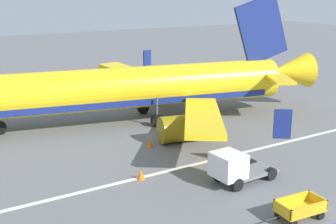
{
  "coord_description": "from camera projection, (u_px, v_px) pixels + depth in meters",
  "views": [
    {
      "loc": [
        -19.48,
        -11.07,
        11.63
      ],
      "look_at": [
        -2.69,
        16.08,
        2.8
      ],
      "focal_mm": 47.5,
      "sensor_mm": 36.0,
      "label": 1
    }
  ],
  "objects": [
    {
      "name": "apron_stripe",
      "position": [
        228.0,
        156.0,
        32.04
      ],
      "size": [
        120.0,
        0.36,
        0.01
      ],
      "primitive_type": "cube",
      "color": "silver",
      "rests_on": "ground"
    },
    {
      "name": "airplane",
      "position": [
        134.0,
        88.0,
        39.8
      ],
      "size": [
        37.39,
        30.24,
        11.34
      ],
      "color": "yellow",
      "rests_on": "ground"
    },
    {
      "name": "baggage_cart_second_in_row",
      "position": [
        300.0,
        208.0,
        23.19
      ],
      "size": [
        3.6,
        1.6,
        1.07
      ],
      "color": "gold",
      "rests_on": "ground"
    },
    {
      "name": "service_truck_beside_carts",
      "position": [
        234.0,
        167.0,
        27.24
      ],
      "size": [
        4.45,
        2.16,
        2.1
      ],
      "color": "slate",
      "rests_on": "ground"
    },
    {
      "name": "traffic_cone_near_plane",
      "position": [
        141.0,
        174.0,
        28.11
      ],
      "size": [
        0.49,
        0.49,
        0.65
      ],
      "primitive_type": "cone",
      "color": "orange",
      "rests_on": "ground"
    },
    {
      "name": "traffic_cone_mid_apron",
      "position": [
        150.0,
        143.0,
        33.94
      ],
      "size": [
        0.48,
        0.48,
        0.63
      ],
      "primitive_type": "cone",
      "color": "orange",
      "rests_on": "ground"
    }
  ]
}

